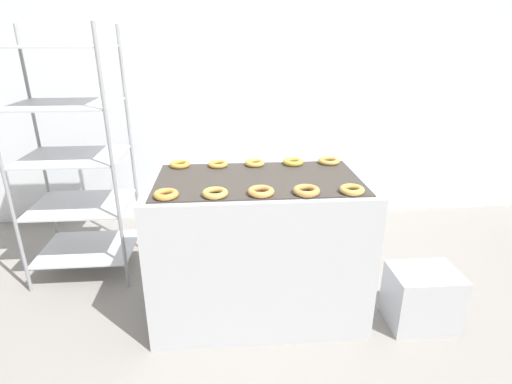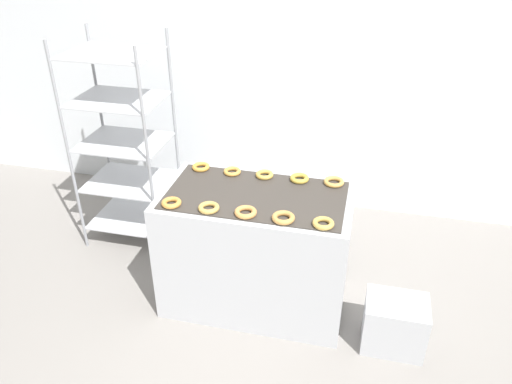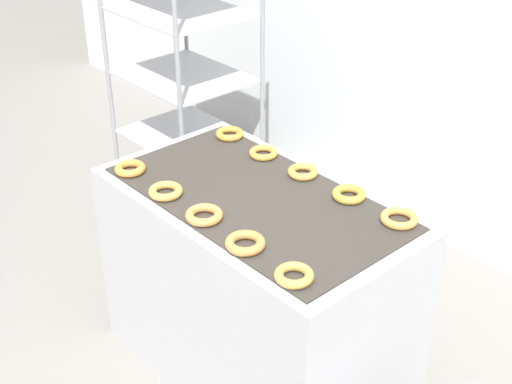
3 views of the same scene
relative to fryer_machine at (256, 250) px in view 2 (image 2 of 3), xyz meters
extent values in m
plane|color=gray|center=(0.00, -0.61, -0.45)|extent=(14.00, 14.00, 0.00)
cube|color=silver|center=(0.00, 1.52, 0.95)|extent=(8.00, 0.05, 2.80)
cube|color=#B7BABF|center=(0.00, 0.00, 0.00)|extent=(1.28, 0.72, 0.90)
cube|color=#38332D|center=(0.00, 0.00, 0.45)|extent=(1.18, 0.63, 0.01)
cube|color=#262628|center=(0.35, -0.32, 0.18)|extent=(0.12, 0.07, 0.10)
cylinder|color=gray|center=(-1.58, 0.30, 0.43)|extent=(0.02, 0.02, 1.76)
cylinder|color=gray|center=(-0.90, 0.30, 0.43)|extent=(0.02, 0.02, 1.76)
cylinder|color=gray|center=(-1.58, 0.86, 0.43)|extent=(0.02, 0.02, 1.76)
cylinder|color=gray|center=(-0.90, 0.86, 0.43)|extent=(0.02, 0.02, 1.76)
cube|color=#B7BABF|center=(-1.24, 0.58, -0.28)|extent=(0.67, 0.55, 0.01)
cube|color=#B7BABF|center=(-1.24, 0.58, 0.08)|extent=(0.67, 0.55, 0.01)
cube|color=#B7BABF|center=(-1.24, 0.58, 0.44)|extent=(0.67, 0.55, 0.01)
cube|color=#B7BABF|center=(-1.24, 0.58, 0.80)|extent=(0.67, 0.55, 0.01)
cube|color=#B7BABF|center=(-1.24, 0.58, 1.16)|extent=(0.67, 0.55, 0.01)
cube|color=#B7BABF|center=(0.99, -0.23, -0.27)|extent=(0.40, 0.30, 0.37)
torus|color=#CC8A3B|center=(-0.50, -0.25, 0.47)|extent=(0.13, 0.13, 0.03)
torus|color=tan|center=(-0.24, -0.25, 0.47)|extent=(0.13, 0.13, 0.03)
torus|color=#CE8946|center=(-0.01, -0.25, 0.47)|extent=(0.14, 0.14, 0.03)
torus|color=#BB8643|center=(0.23, -0.26, 0.47)|extent=(0.14, 0.14, 0.03)
torus|color=tan|center=(0.48, -0.26, 0.47)|extent=(0.13, 0.13, 0.03)
torus|color=gold|center=(-0.48, 0.27, 0.47)|extent=(0.13, 0.13, 0.03)
torus|color=gold|center=(-0.24, 0.25, 0.47)|extent=(0.12, 0.12, 0.03)
torus|color=gold|center=(0.00, 0.26, 0.47)|extent=(0.13, 0.13, 0.03)
torus|color=gold|center=(0.25, 0.26, 0.47)|extent=(0.13, 0.13, 0.03)
torus|color=#C69447|center=(0.49, 0.27, 0.47)|extent=(0.14, 0.14, 0.03)
camera|label=1|loc=(-0.19, -2.18, 1.22)|focal=28.00mm
camera|label=2|loc=(0.66, -2.77, 2.13)|focal=35.00mm
camera|label=3|loc=(1.77, -1.59, 1.86)|focal=50.00mm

